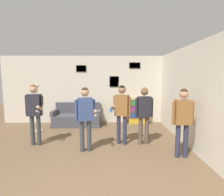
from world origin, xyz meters
The scene contains 10 objects.
wall_back centered at (0.00, 4.69, 1.36)m, with size 7.62×0.08×2.70m.
wall_right centered at (2.64, 2.33, 1.35)m, with size 0.06×7.06×2.70m.
couch centered at (-0.76, 4.27, 0.28)m, with size 1.83×0.80×0.85m.
bookshelf centered at (1.62, 4.47, 0.49)m, with size 0.87×0.30×0.99m.
floor_lamp centered at (-1.94, 3.50, 0.86)m, with size 0.28×0.28×1.63m.
person_player_foreground_left centered at (-1.51, 2.26, 1.03)m, with size 0.50×0.46×1.67m.
person_player_foreground_center centered at (-0.08, 1.84, 0.99)m, with size 0.55×0.42×1.61m.
person_watcher_holding_cup centered at (0.85, 2.32, 1.01)m, with size 0.57×0.37×1.64m.
person_spectator_near_bookshelf centered at (1.46, 2.30, 0.96)m, with size 0.50×0.24×1.59m.
person_spectator_far_right centered at (2.19, 1.49, 0.98)m, with size 0.50×0.20×1.61m.
Camera 1 is at (0.53, -2.39, 1.86)m, focal length 28.00 mm.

